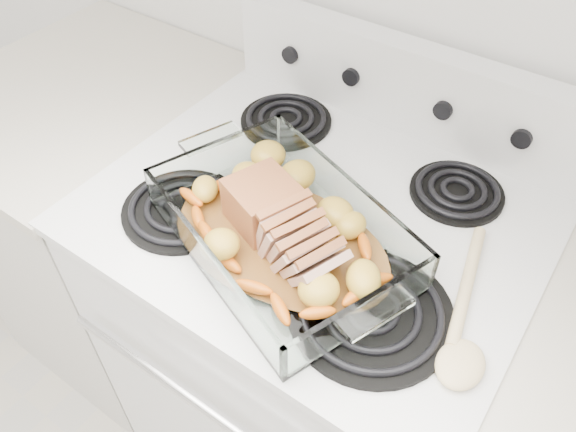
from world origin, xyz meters
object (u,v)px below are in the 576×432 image
Objects in this scene: counter_left at (119,226)px; pork_roast at (274,220)px; baking_dish at (281,235)px; electric_range at (313,338)px.

pork_roast is (0.65, -0.13, 0.52)m from counter_left.
counter_left is 4.01× the size of pork_roast.
baking_dish reaches higher than counter_left.
pork_roast reaches higher than baking_dish.
counter_left is 0.84m from baking_dish.
baking_dish is at bearing -88.95° from electric_range.
pork_roast is at bearing -11.01° from counter_left.
baking_dish is at bearing -22.32° from pork_roast.
electric_range is at bearing 62.52° from pork_roast.
electric_range reaches higher than pork_roast.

